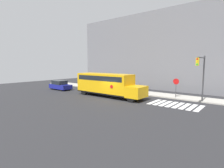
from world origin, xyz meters
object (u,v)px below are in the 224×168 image
Objects in this scene: parked_car at (60,85)px; stop_sign at (176,85)px; school_bus at (107,84)px; traffic_light at (202,72)px.

stop_sign is (18.19, 4.91, 0.95)m from parked_car.
parked_car is (-10.33, -0.38, -0.99)m from school_bus.
parked_car is 0.79× the size of traffic_light.
parked_car is 21.86m from traffic_light.
school_bus reaches higher than parked_car.
stop_sign reaches higher than parked_car.
school_bus is 3.99× the size of stop_sign.
traffic_light is (21.40, 3.51, 2.78)m from parked_car.
stop_sign is (7.86, 4.54, -0.04)m from school_bus.
traffic_light is at bearing -23.69° from stop_sign.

